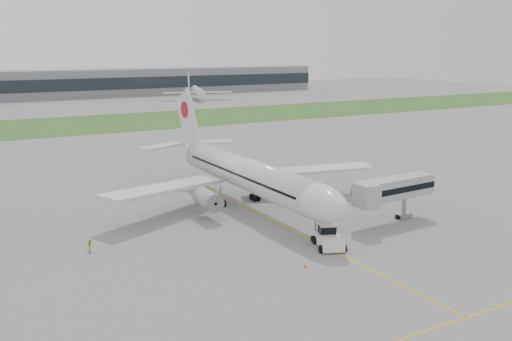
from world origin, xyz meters
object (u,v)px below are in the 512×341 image
jet_bridge (390,190)px  ground_crew_near (341,243)px  pushback_tug (329,238)px  airliner (244,172)px

jet_bridge → ground_crew_near: bearing=-160.9°
pushback_tug → jet_bridge: bearing=37.7°
jet_bridge → airliner: bearing=123.5°
ground_crew_near → airliner: bearing=-82.8°
airliner → ground_crew_near: airliner is taller
pushback_tug → ground_crew_near: pushback_tug is taller
pushback_tug → jet_bridge: 14.75m
airliner → jet_bridge: bearing=-52.6°
jet_bridge → ground_crew_near: (-13.06, -5.52, -4.19)m
pushback_tug → jet_bridge: jet_bridge is taller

